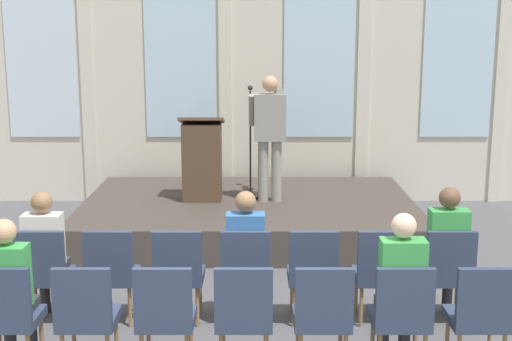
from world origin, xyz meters
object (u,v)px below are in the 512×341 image
object	(u,v)px
speaker	(271,129)
audience_r0_c3	(247,249)
chair_r0_c5	(381,270)
chair_r0_c2	(180,269)
chair_r0_c3	(247,270)
audience_r1_c0	(11,286)
mic_stand	(251,174)
lectern	(203,160)
chair_r0_c1	(112,269)
chair_r1_c3	(245,312)
chair_r1_c5	(402,312)
chair_r0_c0	(45,269)
chair_r1_c0	(9,312)
chair_r0_c4	(314,270)
chair_r1_c6	(481,312)
chair_r1_c4	(324,312)
chair_r1_c2	(166,312)
audience_r0_c6	(447,247)
audience_r1_c5	(402,284)
audience_r0_c0	(47,249)
chair_r1_c1	(87,312)

from	to	relation	value
speaker	audience_r0_c3	world-z (taller)	speaker
chair_r0_c5	chair_r0_c2	bearing A→B (deg)	180.00
chair_r0_c3	audience_r1_c0	xyz separation A→B (m)	(-1.90, -0.91, 0.18)
mic_stand	lectern	world-z (taller)	mic_stand
chair_r0_c1	audience_r0_c3	distance (m)	1.28
chair_r0_c3	chair_r1_c3	distance (m)	1.00
chair_r0_c3	chair_r1_c5	world-z (taller)	same
chair_r0_c0	chair_r1_c0	xyz separation A→B (m)	(0.00, -1.00, 0.00)
chair_r0_c4	chair_r1_c3	distance (m)	1.18
chair_r1_c3	chair_r1_c6	size ratio (longest dim) A/B	1.00
chair_r1_c0	chair_r1_c4	size ratio (longest dim) A/B	1.00
chair_r1_c2	chair_r1_c3	xyz separation A→B (m)	(0.63, 0.00, 0.00)
audience_r0_c6	audience_r1_c0	distance (m)	3.92
audience_r1_c5	chair_r0_c1	bearing A→B (deg)	160.07
chair_r0_c2	chair_r1_c3	world-z (taller)	same
chair_r0_c4	audience_r0_c3	bearing A→B (deg)	172.48
chair_r0_c2	chair_r1_c3	xyz separation A→B (m)	(0.63, -1.00, 0.00)
audience_r0_c0	chair_r1_c4	xyz separation A→B (m)	(2.53, -1.08, -0.18)
chair_r0_c5	chair_r1_c6	bearing A→B (deg)	-57.63
chair_r1_c2	chair_r1_c6	xyz separation A→B (m)	(2.53, 0.00, 0.00)
chair_r0_c0	chair_r1_c5	size ratio (longest dim) A/B	1.00
chair_r0_c1	chair_r1_c4	xyz separation A→B (m)	(1.90, -1.00, 0.00)
lectern	chair_r0_c2	distance (m)	3.11
chair_r1_c5	chair_r1_c6	xyz separation A→B (m)	(0.63, 0.00, 0.00)
lectern	audience_r0_c0	distance (m)	3.26
audience_r0_c0	chair_r0_c5	size ratio (longest dim) A/B	1.36
audience_r0_c6	audience_r0_c3	bearing A→B (deg)	179.94
chair_r1_c1	chair_r1_c3	bearing A→B (deg)	0.00
chair_r1_c0	chair_r1_c4	world-z (taller)	same
chair_r1_c1	chair_r1_c3	distance (m)	1.27
mic_stand	audience_r0_c6	distance (m)	3.61
mic_stand	chair_r0_c5	size ratio (longest dim) A/B	1.65
chair_r0_c5	chair_r1_c5	distance (m)	1.00
chair_r0_c3	chair_r1_c4	bearing A→B (deg)	-57.63
chair_r0_c4	chair_r0_c2	bearing A→B (deg)	180.00
audience_r1_c0	chair_r0_c0	bearing A→B (deg)	90.00
chair_r0_c4	chair_r1_c1	size ratio (longest dim) A/B	1.00
audience_r0_c0	chair_r0_c5	distance (m)	3.17
audience_r0_c6	chair_r1_c2	distance (m)	2.76
lectern	audience_r0_c3	size ratio (longest dim) A/B	0.90
chair_r0_c0	chair_r0_c2	world-z (taller)	same
audience_r1_c0	audience_r1_c5	world-z (taller)	audience_r1_c5
chair_r0_c4	chair_r1_c5	xyz separation A→B (m)	(0.63, -1.00, 0.00)
audience_r0_c0	audience_r0_c3	world-z (taller)	audience_r0_c3
chair_r0_c5	audience_r0_c6	world-z (taller)	audience_r0_c6
chair_r0_c0	chair_r1_c1	world-z (taller)	same
speaker	audience_r0_c6	size ratio (longest dim) A/B	1.28
chair_r1_c4	chair_r0_c3	bearing A→B (deg)	122.37
mic_stand	chair_r1_c1	bearing A→B (deg)	-107.15
mic_stand	lectern	bearing A→B (deg)	-171.80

